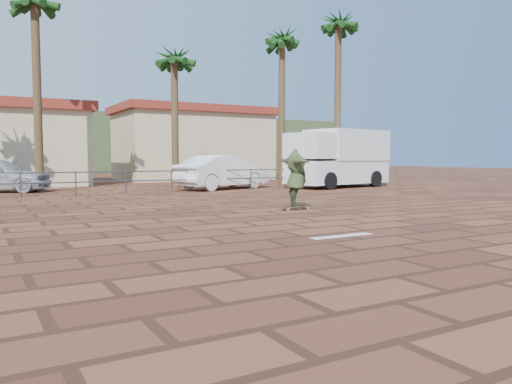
% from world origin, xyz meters
% --- Properties ---
extents(ground, '(120.00, 120.00, 0.00)m').
position_xyz_m(ground, '(0.00, 0.00, 0.00)').
color(ground, brown).
rests_on(ground, ground).
extents(paint_stripe, '(1.40, 0.22, 0.01)m').
position_xyz_m(paint_stripe, '(0.70, -1.20, 0.00)').
color(paint_stripe, white).
rests_on(paint_stripe, ground).
extents(guardrail, '(24.06, 0.06, 1.00)m').
position_xyz_m(guardrail, '(0.00, 12.00, 0.68)').
color(guardrail, '#47494F').
rests_on(guardrail, ground).
extents(palm_left, '(2.40, 2.40, 9.45)m').
position_xyz_m(palm_left, '(-3.00, 15.00, 7.95)').
color(palm_left, brown).
rests_on(palm_left, ground).
extents(palm_center, '(2.40, 2.40, 7.75)m').
position_xyz_m(palm_center, '(3.50, 15.50, 6.36)').
color(palm_center, brown).
rests_on(palm_center, ground).
extents(palm_right, '(2.40, 2.40, 9.05)m').
position_xyz_m(palm_right, '(9.00, 14.00, 7.58)').
color(palm_right, brown).
rests_on(palm_right, ground).
extents(palm_far_right, '(2.40, 2.40, 10.05)m').
position_xyz_m(palm_far_right, '(12.00, 13.00, 8.51)').
color(palm_far_right, brown).
rests_on(palm_far_right, ground).
extents(building_east, '(10.60, 6.60, 5.00)m').
position_xyz_m(building_east, '(8.00, 24.00, 2.54)').
color(building_east, beige).
rests_on(building_east, ground).
extents(hill_front, '(70.00, 18.00, 6.00)m').
position_xyz_m(hill_front, '(0.00, 50.00, 3.00)').
color(hill_front, '#384C28').
rests_on(hill_front, ground).
extents(longboard, '(1.07, 0.29, 0.10)m').
position_xyz_m(longboard, '(2.71, 3.35, 0.09)').
color(longboard, olive).
rests_on(longboard, ground).
extents(skateboarder, '(1.05, 2.16, 1.70)m').
position_xyz_m(skateboarder, '(2.71, 3.35, 0.95)').
color(skateboarder, '#3A4827').
rests_on(skateboarder, longboard).
extents(campervan, '(6.03, 3.39, 2.95)m').
position_xyz_m(campervan, '(10.88, 11.51, 1.55)').
color(campervan, silver).
rests_on(campervan, ground).
extents(car_white, '(5.29, 3.29, 1.65)m').
position_xyz_m(car_white, '(4.98, 13.00, 0.82)').
color(car_white, white).
rests_on(car_white, ground).
extents(street_sign, '(0.45, 0.16, 2.26)m').
position_xyz_m(street_sign, '(12.00, 12.00, 1.58)').
color(street_sign, gray).
rests_on(street_sign, ground).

